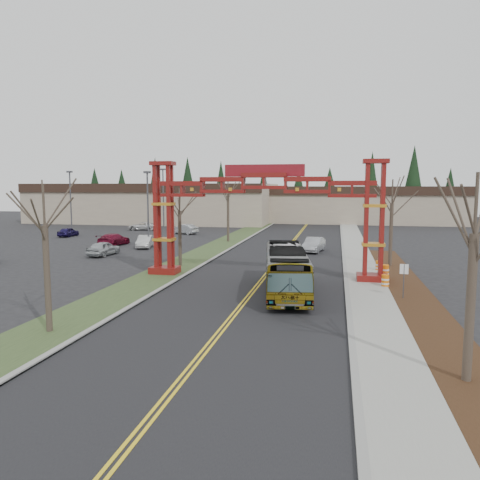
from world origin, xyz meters
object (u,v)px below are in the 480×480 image
(light_pole_near, at_px, (148,204))
(barrel_south, at_px, (385,281))
(street_sign, at_px, (404,274))
(bare_tree_right_far, at_px, (392,204))
(parked_car_far_b, at_px, (142,226))
(bare_tree_right_near, at_px, (474,235))
(barrel_north, at_px, (378,266))
(silver_sedan, at_px, (314,245))
(parked_car_far_a, at_px, (184,229))
(parked_car_near_b, at_px, (145,242))
(bare_tree_median_far, at_px, (228,195))
(bare_tree_median_mid, at_px, (180,211))
(barrel_mid, at_px, (385,272))
(retail_building_east, at_px, (360,204))
(bare_tree_median_near, at_px, (45,226))
(transit_bus, at_px, (286,270))
(gateway_arch, at_px, (264,200))
(light_pole_far, at_px, (163,193))
(retail_building_west, at_px, (157,203))
(light_pole_mid, at_px, (71,198))
(parked_car_mid_a, at_px, (114,239))
(parked_car_mid_b, at_px, (68,232))
(parked_car_near_a, at_px, (104,248))

(light_pole_near, distance_m, barrel_south, 29.80)
(street_sign, bearing_deg, bare_tree_right_far, 87.61)
(parked_car_far_b, bearing_deg, bare_tree_right_far, 40.19)
(bare_tree_right_near, bearing_deg, barrel_north, 93.03)
(silver_sedan, relative_size, barrel_south, 4.95)
(parked_car_far_a, height_order, street_sign, street_sign)
(parked_car_near_b, distance_m, bare_tree_median_far, 12.09)
(bare_tree_median_mid, xyz_separation_m, barrel_mid, (17.04, -2.27, -4.29))
(bare_tree_right_far, bearing_deg, bare_tree_median_mid, -169.10)
(retail_building_east, bearing_deg, parked_car_far_a, -130.49)
(bare_tree_median_near, distance_m, bare_tree_right_far, 28.91)
(transit_bus, xyz_separation_m, bare_tree_median_far, (-10.20, 26.98, 4.41))
(gateway_arch, xyz_separation_m, parked_car_near_b, (-16.04, 14.93, -5.28))
(silver_sedan, relative_size, bare_tree_median_near, 0.67)
(bare_tree_right_near, relative_size, barrel_south, 7.82)
(gateway_arch, relative_size, light_pole_far, 1.82)
(retail_building_west, height_order, bare_tree_right_near, retail_building_west)
(transit_bus, distance_m, light_pole_near, 26.59)
(light_pole_mid, xyz_separation_m, light_pole_far, (8.48, 14.86, 0.48))
(barrel_south, bearing_deg, parked_car_near_b, 145.87)
(parked_car_mid_a, relative_size, bare_tree_right_near, 0.67)
(barrel_north, bearing_deg, retail_building_east, 88.82)
(silver_sedan, distance_m, barrel_mid, 15.06)
(parked_car_mid_b, bearing_deg, parked_car_near_b, 147.60)
(gateway_arch, distance_m, bare_tree_median_far, 23.68)
(street_sign, distance_m, barrel_south, 3.56)
(parked_car_mid_b, height_order, bare_tree_median_far, bare_tree_median_far)
(parked_car_mid_b, bearing_deg, retail_building_west, -94.44)
(parked_car_mid_b, distance_m, barrel_mid, 46.26)
(barrel_south, bearing_deg, street_sign, -77.22)
(street_sign, height_order, barrel_mid, street_sign)
(bare_tree_right_near, distance_m, light_pole_near, 41.25)
(transit_bus, height_order, parked_car_far_a, transit_bus)
(bare_tree_median_mid, relative_size, barrel_mid, 6.31)
(parked_car_near_b, relative_size, bare_tree_median_far, 0.53)
(parked_car_mid_a, xyz_separation_m, light_pole_far, (-3.40, 25.31, 5.07))
(parked_car_near_a, relative_size, barrel_north, 4.88)
(parked_car_far_b, bearing_deg, street_sign, 29.33)
(bare_tree_median_near, relative_size, bare_tree_median_far, 0.88)
(transit_bus, relative_size, light_pole_near, 1.26)
(bare_tree_right_near, bearing_deg, parked_car_near_b, 128.69)
(parked_car_mid_b, xyz_separation_m, bare_tree_median_mid, (23.39, -20.22, 4.19))
(parked_car_mid_a, bearing_deg, retail_building_west, -71.68)
(gateway_arch, relative_size, barrel_mid, 16.82)
(parked_car_far_b, distance_m, light_pole_mid, 12.21)
(retail_building_west, bearing_deg, parked_car_far_a, -60.10)
(bare_tree_right_near, distance_m, bare_tree_right_far, 24.84)
(light_pole_far, bearing_deg, parked_car_far_b, -102.04)
(bare_tree_median_near, height_order, barrel_north, bare_tree_median_near)
(retail_building_east, relative_size, bare_tree_right_near, 5.10)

